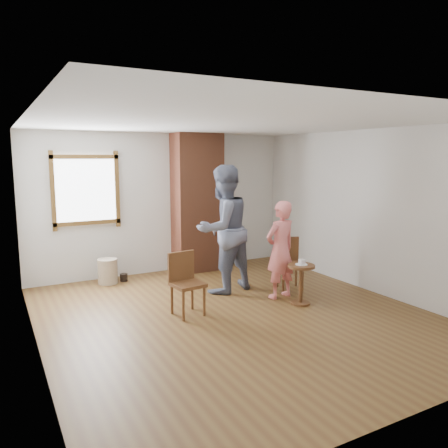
{
  "coord_description": "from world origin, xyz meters",
  "views": [
    {
      "loc": [
        -2.88,
        -4.98,
        2.16
      ],
      "look_at": [
        0.25,
        0.8,
        1.15
      ],
      "focal_mm": 35.0,
      "sensor_mm": 36.0,
      "label": 1
    }
  ],
  "objects_px": {
    "dining_chair_left": "(185,280)",
    "person_pink": "(280,250)",
    "man": "(223,229)",
    "dining_chair_right": "(289,260)",
    "side_table": "(301,278)",
    "stoneware_crock": "(108,271)"
  },
  "relations": [
    {
      "from": "man",
      "to": "person_pink",
      "type": "bearing_deg",
      "value": 117.99
    },
    {
      "from": "stoneware_crock",
      "to": "dining_chair_right",
      "type": "height_order",
      "value": "dining_chair_right"
    },
    {
      "from": "stoneware_crock",
      "to": "dining_chair_left",
      "type": "height_order",
      "value": "dining_chair_left"
    },
    {
      "from": "side_table",
      "to": "person_pink",
      "type": "xyz_separation_m",
      "value": [
        -0.08,
        0.42,
        0.35
      ]
    },
    {
      "from": "side_table",
      "to": "man",
      "type": "relative_size",
      "value": 0.29
    },
    {
      "from": "stoneware_crock",
      "to": "person_pink",
      "type": "bearing_deg",
      "value": -43.15
    },
    {
      "from": "stoneware_crock",
      "to": "side_table",
      "type": "distance_m",
      "value": 3.33
    },
    {
      "from": "side_table",
      "to": "dining_chair_right",
      "type": "bearing_deg",
      "value": 65.9
    },
    {
      "from": "stoneware_crock",
      "to": "dining_chair_left",
      "type": "relative_size",
      "value": 0.5
    },
    {
      "from": "dining_chair_left",
      "to": "person_pink",
      "type": "distance_m",
      "value": 1.6
    },
    {
      "from": "dining_chair_right",
      "to": "side_table",
      "type": "relative_size",
      "value": 1.41
    },
    {
      "from": "stoneware_crock",
      "to": "person_pink",
      "type": "height_order",
      "value": "person_pink"
    },
    {
      "from": "dining_chair_right",
      "to": "man",
      "type": "relative_size",
      "value": 0.41
    },
    {
      "from": "dining_chair_left",
      "to": "person_pink",
      "type": "bearing_deg",
      "value": -7.43
    },
    {
      "from": "dining_chair_left",
      "to": "man",
      "type": "height_order",
      "value": "man"
    },
    {
      "from": "dining_chair_right",
      "to": "man",
      "type": "distance_m",
      "value": 1.23
    },
    {
      "from": "stoneware_crock",
      "to": "dining_chair_right",
      "type": "distance_m",
      "value": 3.1
    },
    {
      "from": "stoneware_crock",
      "to": "man",
      "type": "relative_size",
      "value": 0.21
    },
    {
      "from": "man",
      "to": "dining_chair_left",
      "type": "bearing_deg",
      "value": 20.44
    },
    {
      "from": "dining_chair_left",
      "to": "dining_chair_right",
      "type": "xyz_separation_m",
      "value": [
        1.98,
        0.28,
        -0.01
      ]
    },
    {
      "from": "dining_chair_left",
      "to": "dining_chair_right",
      "type": "height_order",
      "value": "dining_chair_left"
    },
    {
      "from": "dining_chair_right",
      "to": "side_table",
      "type": "xyz_separation_m",
      "value": [
        -0.33,
        -0.74,
        -0.07
      ]
    }
  ]
}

